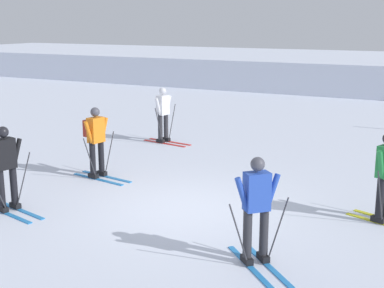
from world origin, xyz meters
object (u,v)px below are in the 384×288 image
at_px(skier_orange, 96,139).
at_px(skier_black, 6,166).
at_px(skier_white, 163,113).
at_px(skier_blue, 257,207).

height_order(skier_orange, skier_black, same).
distance_m(skier_white, skier_black, 6.69).
relative_size(skier_white, skier_black, 1.00).
height_order(skier_orange, skier_white, same).
bearing_deg(skier_black, skier_orange, 86.69).
relative_size(skier_blue, skier_white, 1.00).
distance_m(skier_orange, skier_blue, 5.72).
relative_size(skier_orange, skier_blue, 1.00).
height_order(skier_blue, skier_black, same).
bearing_deg(skier_orange, skier_white, 96.23).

